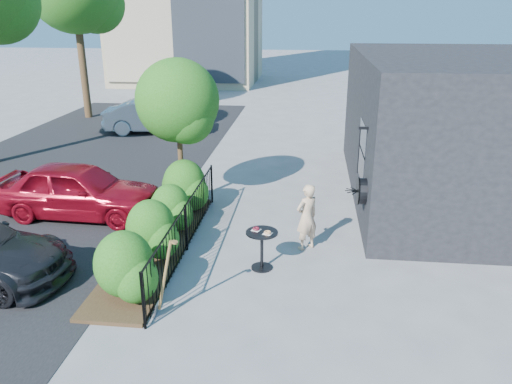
# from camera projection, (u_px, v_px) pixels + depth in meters

# --- Properties ---
(ground) EXTENTS (120.00, 120.00, 0.00)m
(ground) POSITION_uv_depth(u_px,v_px,m) (253.00, 253.00, 11.18)
(ground) COLOR gray
(ground) RESTS_ON ground
(shop_building) EXTENTS (6.22, 9.00, 4.00)m
(shop_building) POSITION_uv_depth(u_px,v_px,m) (463.00, 127.00, 14.12)
(shop_building) COLOR black
(shop_building) RESTS_ON ground
(fence) EXTENTS (0.05, 6.05, 1.10)m
(fence) POSITION_uv_depth(u_px,v_px,m) (186.00, 227.00, 11.14)
(fence) COLOR black
(fence) RESTS_ON ground
(planting_bed) EXTENTS (1.30, 6.00, 0.08)m
(planting_bed) POSITION_uv_depth(u_px,v_px,m) (157.00, 247.00, 11.39)
(planting_bed) COLOR #382616
(planting_bed) RESTS_ON ground
(shrubs) EXTENTS (1.10, 5.60, 1.24)m
(shrubs) POSITION_uv_depth(u_px,v_px,m) (161.00, 219.00, 11.25)
(shrubs) COLOR #215312
(shrubs) RESTS_ON ground
(patio_tree) EXTENTS (2.20, 2.20, 3.94)m
(patio_tree) POSITION_uv_depth(u_px,v_px,m) (180.00, 106.00, 13.03)
(patio_tree) COLOR #3F2B19
(patio_tree) RESTS_ON ground
(street) EXTENTS (9.00, 30.00, 0.01)m
(street) POSITION_uv_depth(u_px,v_px,m) (29.00, 195.00, 14.70)
(street) COLOR black
(street) RESTS_ON ground
(cafe_table) EXTENTS (0.67, 0.67, 0.90)m
(cafe_table) POSITION_uv_depth(u_px,v_px,m) (262.00, 243.00, 10.33)
(cafe_table) COLOR black
(cafe_table) RESTS_ON ground
(woman) EXTENTS (0.67, 0.64, 1.55)m
(woman) POSITION_uv_depth(u_px,v_px,m) (307.00, 217.00, 11.14)
(woman) COLOR tan
(woman) RESTS_ON ground
(shovel) EXTENTS (0.51, 0.20, 1.53)m
(shovel) POSITION_uv_depth(u_px,v_px,m) (163.00, 283.00, 8.65)
(shovel) COLOR brown
(shovel) RESTS_ON ground
(car_red) EXTENTS (4.28, 1.87, 1.44)m
(car_red) POSITION_uv_depth(u_px,v_px,m) (78.00, 190.00, 12.98)
(car_red) COLOR maroon
(car_red) RESTS_ON ground
(car_silver) EXTENTS (4.58, 2.17, 1.45)m
(car_silver) POSITION_uv_depth(u_px,v_px,m) (155.00, 116.00, 21.96)
(car_silver) COLOR silver
(car_silver) RESTS_ON ground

